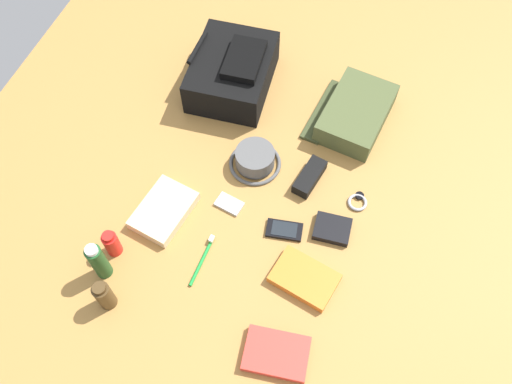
% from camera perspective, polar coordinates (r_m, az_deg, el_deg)
% --- Properties ---
extents(ground_plane, '(2.64, 2.02, 0.02)m').
position_cam_1_polar(ground_plane, '(1.76, 0.00, -0.84)').
color(ground_plane, '#A27438').
rests_on(ground_plane, ground).
extents(backpack, '(0.36, 0.29, 0.16)m').
position_cam_1_polar(backpack, '(1.97, -2.44, 12.38)').
color(backpack, black).
rests_on(backpack, ground_plane).
extents(toiletry_pouch, '(0.31, 0.27, 0.08)m').
position_cam_1_polar(toiletry_pouch, '(1.91, 10.21, 8.04)').
color(toiletry_pouch, '#47512D').
rests_on(toiletry_pouch, ground_plane).
extents(bucket_hat, '(0.17, 0.17, 0.07)m').
position_cam_1_polar(bucket_hat, '(1.79, -0.10, 3.41)').
color(bucket_hat, '#535353').
rests_on(bucket_hat, ground_plane).
extents(cologne_bottle, '(0.05, 0.05, 0.12)m').
position_cam_1_polar(cologne_bottle, '(1.61, -15.47, -10.29)').
color(cologne_bottle, '#473319').
rests_on(cologne_bottle, ground_plane).
extents(shampoo_bottle, '(0.05, 0.05, 0.16)m').
position_cam_1_polar(shampoo_bottle, '(1.63, -16.02, -6.92)').
color(shampoo_bottle, '#19471E').
rests_on(shampoo_bottle, ground_plane).
extents(sunscreen_spray, '(0.05, 0.05, 0.10)m').
position_cam_1_polar(sunscreen_spray, '(1.68, -14.74, -5.17)').
color(sunscreen_spray, red).
rests_on(sunscreen_spray, ground_plane).
extents(paperback_novel, '(0.15, 0.19, 0.03)m').
position_cam_1_polar(paperback_novel, '(1.56, 2.12, -16.42)').
color(paperback_novel, red).
rests_on(paperback_novel, ground_plane).
extents(travel_guidebook, '(0.16, 0.21, 0.03)m').
position_cam_1_polar(travel_guidebook, '(1.63, 5.05, -8.92)').
color(travel_guidebook, orange).
rests_on(travel_guidebook, ground_plane).
extents(cell_phone, '(0.08, 0.12, 0.01)m').
position_cam_1_polar(cell_phone, '(1.69, 2.95, -3.95)').
color(cell_phone, black).
rests_on(cell_phone, ground_plane).
extents(media_player, '(0.07, 0.09, 0.01)m').
position_cam_1_polar(media_player, '(1.73, -2.78, -1.26)').
color(media_player, '#B7B7BC').
rests_on(media_player, ground_plane).
extents(wristwatch, '(0.07, 0.06, 0.01)m').
position_cam_1_polar(wristwatch, '(1.76, 10.51, -0.98)').
color(wristwatch, '#99999E').
rests_on(wristwatch, ground_plane).
extents(toothbrush, '(0.17, 0.02, 0.02)m').
position_cam_1_polar(toothbrush, '(1.66, -5.46, -6.74)').
color(toothbrush, '#198C33').
rests_on(toothbrush, ground_plane).
extents(wallet, '(0.10, 0.12, 0.02)m').
position_cam_1_polar(wallet, '(1.70, 7.91, -3.81)').
color(wallet, black).
rests_on(wallet, ground_plane).
extents(folded_towel, '(0.22, 0.17, 0.04)m').
position_cam_1_polar(folded_towel, '(1.73, -9.55, -1.91)').
color(folded_towel, beige).
rests_on(folded_towel, ground_plane).
extents(sunglasses_case, '(0.15, 0.08, 0.04)m').
position_cam_1_polar(sunglasses_case, '(1.77, 5.58, 1.58)').
color(sunglasses_case, black).
rests_on(sunglasses_case, ground_plane).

